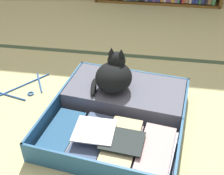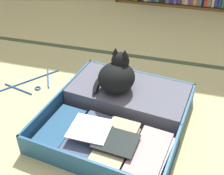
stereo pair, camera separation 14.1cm
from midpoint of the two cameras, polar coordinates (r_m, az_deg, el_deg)
name	(u,v)px [view 2 (the right image)]	position (r m, az deg, el deg)	size (l,w,h in m)	color
ground_plane	(100,154)	(1.45, 0.44, -13.17)	(10.00, 10.00, 0.00)	tan
tatami_border	(140,57)	(2.23, 7.30, 6.01)	(4.80, 0.05, 0.00)	#364C32
open_suitcase	(121,111)	(1.61, 4.35, -4.76)	(0.80, 0.85, 0.12)	#22537D
black_cat	(117,76)	(1.61, 3.52, 2.30)	(0.26, 0.25, 0.24)	black
clothes_hanger	(33,83)	(1.96, -13.43, 0.86)	(0.30, 0.34, 0.01)	#26519A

